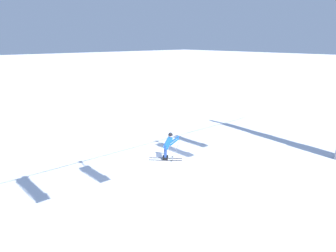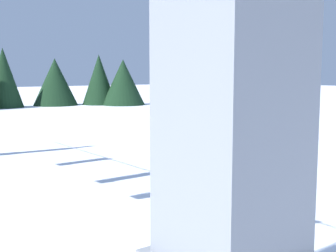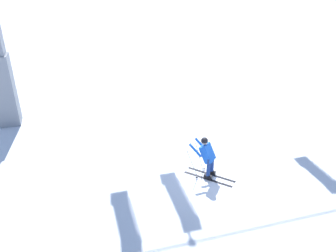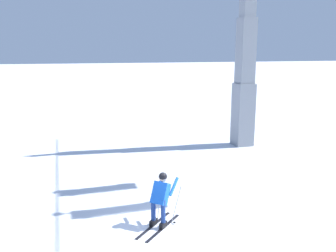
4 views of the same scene
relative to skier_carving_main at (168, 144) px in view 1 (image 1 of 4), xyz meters
name	(u,v)px [view 1 (image 1 of 4)]	position (x,y,z in m)	size (l,w,h in m)	color
ground_plane	(165,162)	(0.39, 0.15, -0.87)	(260.00, 260.00, 0.00)	white
skier_carving_main	(168,144)	(0.00, 0.00, 0.00)	(1.55, 1.57, 1.64)	black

